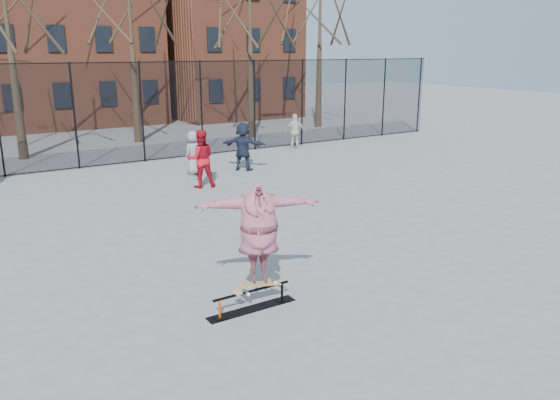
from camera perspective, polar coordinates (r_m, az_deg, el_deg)
ground at (r=11.27m, az=2.17°, el=-7.75°), size 100.00×100.00×0.00m
skate_rail at (r=9.80m, az=-2.96°, el=-10.56°), size 1.70×0.26×0.37m
skateboard at (r=9.75m, az=-2.17°, el=-8.87°), size 0.87×0.21×0.10m
skater at (r=9.40m, az=-2.22°, el=-3.68°), size 2.23×1.35×1.76m
bystander_red at (r=18.20m, az=-8.28°, el=4.28°), size 1.08×0.94×1.92m
bystander_white at (r=25.01m, az=1.59°, el=7.13°), size 1.04×0.76×1.63m
bystander_navy at (r=20.67m, az=-3.88°, el=5.62°), size 1.56×1.62×1.84m
bystander_extra at (r=20.16m, az=-9.03°, el=4.88°), size 0.92×0.78×1.60m
fence at (r=22.43m, az=-17.21°, el=8.68°), size 34.03×0.07×4.00m
rowhouses at (r=35.18m, az=-22.57°, el=17.00°), size 29.00×7.00×13.00m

